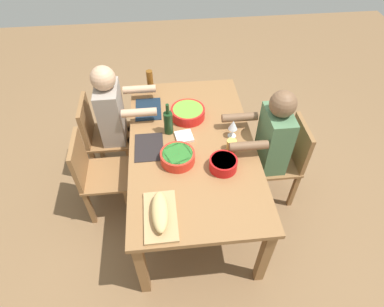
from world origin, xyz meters
TOP-DOWN VIEW (x-y plane):
  - ground_plane at (0.00, 0.00)m, footprint 8.00×8.00m
  - dining_table at (0.00, 0.00)m, footprint 1.78×1.02m
  - chair_far_right at (0.49, 0.83)m, footprint 0.40×0.40m
  - diner_far_right at (0.49, 0.65)m, footprint 0.41×0.53m
  - chair_near_center at (0.00, -0.83)m, footprint 0.40×0.40m
  - diner_near_center at (0.00, -0.65)m, footprint 0.41×0.53m
  - chair_far_center at (0.00, 0.83)m, footprint 0.40×0.40m
  - serving_bowl_greens at (-0.17, 0.13)m, footprint 0.27×0.27m
  - serving_bowl_salad at (0.35, 0.00)m, footprint 0.30×0.30m
  - serving_bowl_fruit at (-0.28, -0.21)m, footprint 0.21×0.21m
  - cutting_board at (-0.67, 0.28)m, footprint 0.40×0.22m
  - bread_loaf at (-0.67, 0.28)m, footprint 0.32×0.11m
  - wine_bottle at (0.17, 0.18)m, footprint 0.08×0.08m
  - beer_bottle at (0.78, 0.32)m, footprint 0.06×0.06m
  - wine_glass at (0.06, -0.34)m, footprint 0.08×0.08m
  - placemat_far_right at (0.49, 0.35)m, footprint 0.32×0.23m
  - cup_near_center at (-0.09, -0.31)m, footprint 0.08×0.08m
  - placemat_far_center at (0.00, 0.35)m, footprint 0.32×0.23m
  - napkin_stack at (0.08, 0.06)m, footprint 0.16×0.16m

SIDE VIEW (x-z plane):
  - ground_plane at x=0.00m, z-range 0.00..0.00m
  - chair_far_right at x=0.49m, z-range 0.06..0.91m
  - chair_near_center at x=0.00m, z-range 0.06..0.91m
  - chair_far_center at x=0.00m, z-range 0.06..0.91m
  - dining_table at x=0.00m, z-range 0.29..1.03m
  - diner_far_right at x=0.49m, z-range 0.10..1.30m
  - diner_near_center at x=0.00m, z-range 0.10..1.30m
  - placemat_far_right at x=0.49m, z-range 0.74..0.75m
  - placemat_far_center at x=0.00m, z-range 0.74..0.75m
  - cutting_board at x=-0.67m, z-range 0.74..0.76m
  - napkin_stack at x=0.08m, z-range 0.74..0.76m
  - cup_near_center at x=-0.09m, z-range 0.74..0.83m
  - serving_bowl_greens at x=-0.17m, z-range 0.75..0.83m
  - serving_bowl_salad at x=0.35m, z-range 0.75..0.84m
  - serving_bowl_fruit at x=-0.28m, z-range 0.75..0.84m
  - bread_loaf at x=-0.67m, z-range 0.76..0.85m
  - wine_bottle at x=0.17m, z-range 0.70..0.99m
  - beer_bottle at x=0.78m, z-range 0.74..0.96m
  - wine_glass at x=0.06m, z-range 0.77..0.94m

